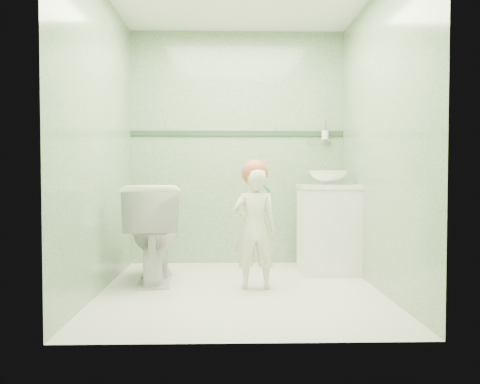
{
  "coord_description": "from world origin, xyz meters",
  "views": [
    {
      "loc": [
        -0.1,
        -3.96,
        0.92
      ],
      "look_at": [
        0.0,
        0.15,
        0.78
      ],
      "focal_mm": 37.51,
      "sensor_mm": 36.0,
      "label": 1
    }
  ],
  "objects": [
    {
      "name": "cup_holder",
      "position": [
        0.89,
        1.18,
        1.33
      ],
      "size": [
        0.26,
        0.07,
        0.21
      ],
      "color": "silver",
      "rests_on": "room_shell"
    },
    {
      "name": "hair_cap",
      "position": [
        0.12,
        0.08,
        0.94
      ],
      "size": [
        0.22,
        0.22,
        0.22
      ],
      "primitive_type": "sphere",
      "color": "#AF5834",
      "rests_on": "toddler"
    },
    {
      "name": "trim_stripe",
      "position": [
        0.0,
        1.24,
        1.35
      ],
      "size": [
        2.2,
        0.02,
        0.05
      ],
      "primitive_type": "cube",
      "color": "#2B462C",
      "rests_on": "room_shell"
    },
    {
      "name": "teal_toothbrush",
      "position": [
        0.19,
        -0.07,
        0.82
      ],
      "size": [
        0.11,
        0.13,
        0.08
      ],
      "color": "#04855B",
      "rests_on": "toddler"
    },
    {
      "name": "basin",
      "position": [
        0.84,
        0.7,
        0.89
      ],
      "size": [
        0.37,
        0.37,
        0.13
      ],
      "primitive_type": "imported",
      "color": "white",
      "rests_on": "counter"
    },
    {
      "name": "toilet",
      "position": [
        -0.74,
        0.36,
        0.42
      ],
      "size": [
        0.53,
        0.86,
        0.84
      ],
      "primitive_type": "imported",
      "rotation": [
        0.0,
        0.0,
        3.22
      ],
      "color": "white",
      "rests_on": "ground"
    },
    {
      "name": "counter",
      "position": [
        0.84,
        0.7,
        0.81
      ],
      "size": [
        0.54,
        0.52,
        0.04
      ],
      "primitive_type": "cube",
      "color": "white",
      "rests_on": "vanity"
    },
    {
      "name": "room_shell",
      "position": [
        0.0,
        0.0,
        1.2
      ],
      "size": [
        2.5,
        2.54,
        2.4
      ],
      "color": "#6B9066",
      "rests_on": "ground"
    },
    {
      "name": "vanity",
      "position": [
        0.84,
        0.7,
        0.4
      ],
      "size": [
        0.52,
        0.5,
        0.8
      ],
      "primitive_type": "cube",
      "color": "white",
      "rests_on": "ground"
    },
    {
      "name": "ground",
      "position": [
        0.0,
        0.0,
        0.0
      ],
      "size": [
        2.5,
        2.5,
        0.0
      ],
      "primitive_type": "plane",
      "color": "beige",
      "rests_on": "ground"
    },
    {
      "name": "faucet",
      "position": [
        0.84,
        0.89,
        0.97
      ],
      "size": [
        0.03,
        0.13,
        0.18
      ],
      "color": "silver",
      "rests_on": "counter"
    },
    {
      "name": "toddler",
      "position": [
        0.12,
        0.05,
        0.49
      ],
      "size": [
        0.36,
        0.24,
        0.97
      ],
      "primitive_type": "imported",
      "rotation": [
        0.0,
        0.0,
        3.17
      ],
      "color": "beige",
      "rests_on": "ground"
    }
  ]
}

